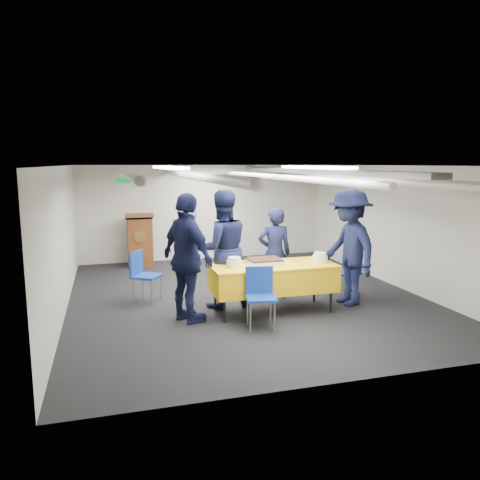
# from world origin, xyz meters

# --- Properties ---
(ground) EXTENTS (7.00, 7.00, 0.00)m
(ground) POSITION_xyz_m (0.00, 0.00, 0.00)
(ground) COLOR black
(ground) RESTS_ON ground
(room_shell) EXTENTS (6.00, 7.00, 2.30)m
(room_shell) POSITION_xyz_m (0.09, 0.41, 1.81)
(room_shell) COLOR beige
(room_shell) RESTS_ON ground
(serving_table) EXTENTS (1.97, 0.85, 0.77)m
(serving_table) POSITION_xyz_m (0.18, -0.97, 0.56)
(serving_table) COLOR black
(serving_table) RESTS_ON ground
(sheet_cake) EXTENTS (0.54, 0.42, 0.09)m
(sheet_cake) POSITION_xyz_m (0.06, -0.92, 0.82)
(sheet_cake) COLOR white
(sheet_cake) RESTS_ON serving_table
(plate_stack_left) EXTENTS (0.24, 0.24, 0.16)m
(plate_stack_left) POSITION_xyz_m (-0.47, -1.02, 0.84)
(plate_stack_left) COLOR white
(plate_stack_left) RESTS_ON serving_table
(plate_stack_right) EXTENTS (0.24, 0.24, 0.16)m
(plate_stack_right) POSITION_xyz_m (0.96, -1.02, 0.84)
(plate_stack_right) COLOR white
(plate_stack_right) RESTS_ON serving_table
(podium) EXTENTS (0.62, 0.53, 1.25)m
(podium) POSITION_xyz_m (-1.60, 3.05, 0.61)
(podium) COLOR brown
(podium) RESTS_ON ground
(chair_near) EXTENTS (0.49, 0.49, 0.87)m
(chair_near) POSITION_xyz_m (-0.24, -1.58, 0.53)
(chair_near) COLOR gray
(chair_near) RESTS_ON ground
(chair_right) EXTENTS (0.42, 0.42, 0.87)m
(chair_right) POSITION_xyz_m (1.78, -0.54, 0.53)
(chair_right) COLOR gray
(chair_right) RESTS_ON ground
(chair_left) EXTENTS (0.58, 0.58, 0.87)m
(chair_left) POSITION_xyz_m (-1.77, 0.15, 0.53)
(chair_left) COLOR gray
(chair_left) RESTS_ON ground
(sailor_a) EXTENTS (0.64, 0.47, 1.60)m
(sailor_a) POSITION_xyz_m (0.48, -0.23, 0.80)
(sailor_a) COLOR black
(sailor_a) RESTS_ON ground
(sailor_b) EXTENTS (0.96, 0.76, 1.92)m
(sailor_b) POSITION_xyz_m (-0.53, -0.49, 0.96)
(sailor_b) COLOR black
(sailor_b) RESTS_ON ground
(sailor_c) EXTENTS (0.90, 1.22, 1.92)m
(sailor_c) POSITION_xyz_m (-1.19, -1.07, 0.96)
(sailor_c) COLOR black
(sailor_c) RESTS_ON ground
(sailor_d) EXTENTS (0.80, 1.30, 1.93)m
(sailor_d) POSITION_xyz_m (1.53, -0.93, 0.97)
(sailor_d) COLOR black
(sailor_d) RESTS_ON ground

